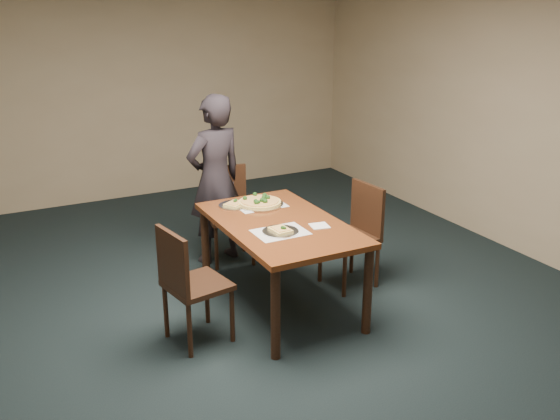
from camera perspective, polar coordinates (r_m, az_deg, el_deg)
name	(u,v)px	position (r m, az deg, el deg)	size (l,w,h in m)	color
ground	(270,341)	(4.80, -0.93, -11.90)	(8.00, 8.00, 0.00)	black
room_shell	(269,111)	(4.17, -1.06, 9.00)	(8.00, 8.00, 8.00)	tan
dining_table	(280,232)	(5.02, 0.00, -2.07)	(0.90, 1.50, 0.75)	#552611
chair_far	(228,208)	(6.04, -4.79, 0.19)	(0.48, 0.48, 0.91)	black
chair_left	(188,280)	(4.59, -8.44, -6.33)	(0.49, 0.49, 0.91)	black
chair_right	(357,229)	(5.53, 7.02, -1.72)	(0.45, 0.45, 0.91)	black
diner	(215,180)	(5.92, -5.95, 2.76)	(0.59, 0.39, 1.62)	black
placemat_main	(260,205)	(5.38, -1.86, 0.48)	(0.42, 0.32, 0.00)	white
placemat_near	(280,232)	(4.77, 0.04, -2.04)	(0.40, 0.30, 0.00)	white
pizza_pan	(260,202)	(5.38, -1.86, 0.71)	(0.41, 0.41, 0.08)	silver
slice_plate_near	(281,231)	(4.76, 0.05, -1.90)	(0.28, 0.28, 0.06)	silver
slice_plate_far	(235,205)	(5.37, -4.15, 0.50)	(0.28, 0.28, 0.06)	silver
napkin	(319,226)	(4.90, 3.63, -1.46)	(0.14, 0.14, 0.01)	white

